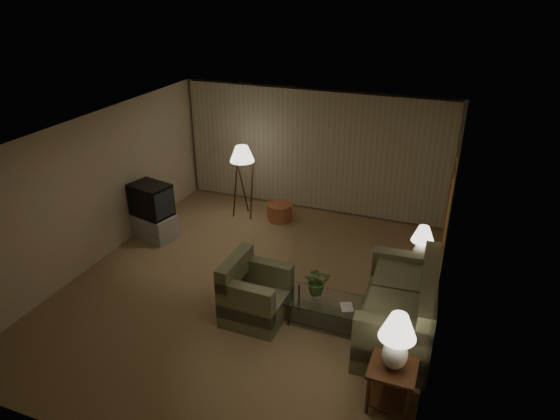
# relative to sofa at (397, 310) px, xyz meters

# --- Properties ---
(ground) EXTENTS (7.00, 7.00, 0.00)m
(ground) POSITION_rel_sofa_xyz_m (-2.50, 0.39, -0.44)
(ground) COLOR tan
(ground) RESTS_ON ground
(room_shell) EXTENTS (6.04, 7.02, 2.72)m
(room_shell) POSITION_rel_sofa_xyz_m (-2.48, 1.90, 1.30)
(room_shell) COLOR beige
(room_shell) RESTS_ON ground
(sofa) EXTENTS (2.11, 1.22, 0.89)m
(sofa) POSITION_rel_sofa_xyz_m (0.00, 0.00, 0.00)
(sofa) COLOR #737552
(sofa) RESTS_ON ground
(armchair) EXTENTS (0.98, 0.94, 0.79)m
(armchair) POSITION_rel_sofa_xyz_m (-2.08, -0.34, -0.05)
(armchair) COLOR #737552
(armchair) RESTS_ON ground
(side_table_near) EXTENTS (0.57, 0.57, 0.60)m
(side_table_near) POSITION_rel_sofa_xyz_m (0.15, -1.35, -0.03)
(side_table_near) COLOR #341A0E
(side_table_near) RESTS_ON ground
(side_table_far) EXTENTS (0.49, 0.42, 0.60)m
(side_table_far) POSITION_rel_sofa_xyz_m (0.15, 1.25, -0.04)
(side_table_far) COLOR #341A0E
(side_table_far) RESTS_ON ground
(table_lamp_near) EXTENTS (0.44, 0.44, 0.76)m
(table_lamp_near) POSITION_rel_sofa_xyz_m (0.15, -1.35, 0.61)
(table_lamp_near) COLOR silver
(table_lamp_near) RESTS_ON side_table_near
(table_lamp_far) EXTENTS (0.37, 0.37, 0.63)m
(table_lamp_far) POSITION_rel_sofa_xyz_m (0.15, 1.25, 0.53)
(table_lamp_far) COLOR silver
(table_lamp_far) RESTS_ON side_table_far
(coffee_table) EXTENTS (1.17, 0.64, 0.41)m
(coffee_table) POSITION_rel_sofa_xyz_m (-1.04, -0.10, -0.17)
(coffee_table) COLOR silver
(coffee_table) RESTS_ON ground
(tv_cabinet) EXTENTS (1.11, 0.93, 0.50)m
(tv_cabinet) POSITION_rel_sofa_xyz_m (-5.05, 1.33, -0.19)
(tv_cabinet) COLOR #9A9A9C
(tv_cabinet) RESTS_ON ground
(crt_tv) EXTENTS (0.99, 0.87, 0.65)m
(crt_tv) POSITION_rel_sofa_xyz_m (-5.05, 1.33, 0.38)
(crt_tv) COLOR black
(crt_tv) RESTS_ON tv_cabinet
(floor_lamp) EXTENTS (0.52, 0.52, 1.60)m
(floor_lamp) POSITION_rel_sofa_xyz_m (-3.77, 2.87, 0.40)
(floor_lamp) COLOR #341A0E
(floor_lamp) RESTS_ON ground
(ottoman) EXTENTS (0.66, 0.66, 0.36)m
(ottoman) POSITION_rel_sofa_xyz_m (-2.96, 2.98, -0.26)
(ottoman) COLOR #AB503A
(ottoman) RESTS_ON ground
(vase) EXTENTS (0.18, 0.18, 0.15)m
(vase) POSITION_rel_sofa_xyz_m (-1.19, -0.10, 0.05)
(vase) COLOR white
(vase) RESTS_ON coffee_table
(flowers) EXTENTS (0.48, 0.44, 0.43)m
(flowers) POSITION_rel_sofa_xyz_m (-1.19, -0.10, 0.34)
(flowers) COLOR #3F682E
(flowers) RESTS_ON vase
(book) EXTENTS (0.26, 0.29, 0.02)m
(book) POSITION_rel_sofa_xyz_m (-0.79, -0.20, -0.02)
(book) COLOR olive
(book) RESTS_ON coffee_table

